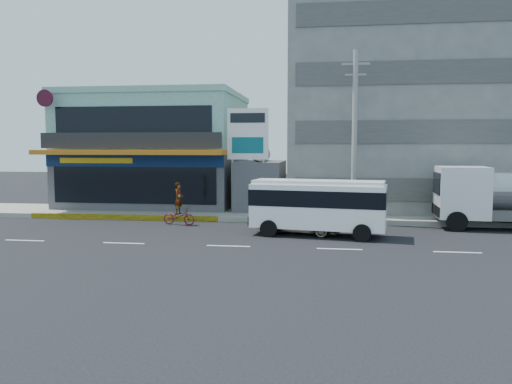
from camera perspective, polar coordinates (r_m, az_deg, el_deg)
ground at (r=22.87m, az=-3.18°, el=-6.19°), size 120.00×120.00×0.00m
sidewalk at (r=31.82m, az=9.00°, el=-2.73°), size 70.00×5.00×0.30m
shop_building at (r=37.99m, az=-11.13°, el=4.35°), size 12.40×11.70×8.00m
concrete_building at (r=37.53m, az=16.72°, el=8.81°), size 16.00×12.00×14.00m
gap_structure at (r=34.38m, az=0.59°, el=0.62°), size 3.00×6.00×3.50m
satellite_dish at (r=33.29m, az=0.38°, el=3.61°), size 1.50×1.50×0.15m
billboard at (r=31.57m, az=-0.95°, el=5.97°), size 2.60×0.18×6.90m
utility_pole_near at (r=29.46m, az=11.19°, el=6.35°), size 1.60×0.30×10.00m
minibus at (r=25.38m, az=7.10°, el=-1.24°), size 6.99×3.18×2.82m
sedan at (r=26.10m, az=4.89°, el=-3.05°), size 4.86×3.02×1.54m
motorcycle_rider at (r=29.15m, az=-8.80°, el=-2.14°), size 1.99×0.92×2.46m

